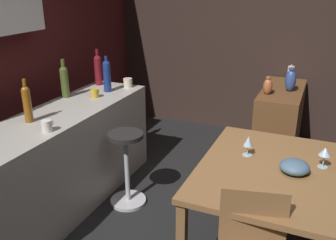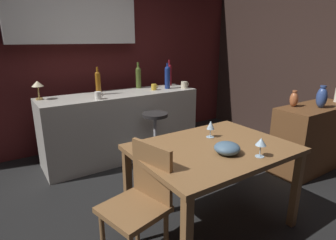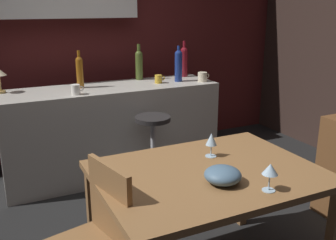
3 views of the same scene
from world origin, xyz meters
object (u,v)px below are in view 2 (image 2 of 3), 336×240
(sideboard_cabinet, at_px, (312,138))
(wine_glass_right, at_px, (261,142))
(wine_bottle_olive, at_px, (138,76))
(wine_bottle_cobalt, at_px, (167,76))
(wine_bottle_amber, at_px, (98,82))
(vase_copper, at_px, (294,99))
(wine_glass_left, at_px, (211,126))
(cup_cream, at_px, (184,85))
(dining_table, at_px, (213,156))
(cup_white, at_px, (98,95))
(cup_mustard, at_px, (154,87))
(wine_bottle_ruby, at_px, (169,74))
(vase_ceramic_blue, at_px, (322,97))
(bar_stool, at_px, (155,138))
(chair_near_window, at_px, (140,201))
(fruit_bowl, at_px, (227,148))
(counter_lamp, at_px, (38,85))

(sideboard_cabinet, xyz_separation_m, wine_glass_right, (-1.65, -0.48, 0.44))
(wine_bottle_olive, xyz_separation_m, wine_bottle_cobalt, (0.33, -0.27, 0.00))
(wine_bottle_amber, distance_m, vase_copper, 2.42)
(wine_glass_left, bearing_deg, cup_cream, 61.42)
(wine_bottle_amber, bearing_deg, sideboard_cabinet, -39.70)
(dining_table, xyz_separation_m, cup_white, (-0.39, 1.60, 0.29))
(cup_mustard, xyz_separation_m, vase_copper, (1.04, -1.49, -0.03))
(wine_bottle_cobalt, bearing_deg, dining_table, -111.86)
(wine_bottle_ruby, height_order, vase_ceramic_blue, wine_bottle_ruby)
(wine_glass_left, relative_size, vase_copper, 0.80)
(bar_stool, height_order, wine_bottle_olive, wine_bottle_olive)
(wine_glass_right, bearing_deg, wine_bottle_amber, 101.29)
(bar_stool, bearing_deg, chair_near_window, -124.75)
(wine_bottle_amber, distance_m, cup_white, 0.31)
(fruit_bowl, xyz_separation_m, wine_bottle_amber, (-0.28, 2.04, 0.28))
(sideboard_cabinet, bearing_deg, vase_copper, 154.33)
(wine_glass_left, distance_m, wine_bottle_cobalt, 1.68)
(chair_near_window, bearing_deg, counter_lamp, 98.14)
(wine_bottle_cobalt, bearing_deg, wine_bottle_olive, 140.29)
(fruit_bowl, height_order, cup_cream, cup_cream)
(wine_bottle_cobalt, xyz_separation_m, cup_cream, (0.22, -0.11, -0.13))
(wine_bottle_cobalt, height_order, vase_copper, wine_bottle_cobalt)
(sideboard_cabinet, height_order, fruit_bowl, fruit_bowl)
(vase_ceramic_blue, bearing_deg, cup_mustard, 126.56)
(chair_near_window, relative_size, cup_cream, 6.90)
(chair_near_window, relative_size, vase_copper, 4.60)
(fruit_bowl, distance_m, cup_cream, 2.04)
(chair_near_window, bearing_deg, wine_glass_left, 14.56)
(wine_bottle_amber, height_order, wine_bottle_cobalt, wine_bottle_cobalt)
(wine_bottle_olive, distance_m, vase_ceramic_blue, 2.39)
(wine_glass_left, height_order, wine_bottle_amber, wine_bottle_amber)
(sideboard_cabinet, distance_m, wine_glass_left, 1.73)
(bar_stool, distance_m, counter_lamp, 1.54)
(wine_bottle_ruby, bearing_deg, wine_glass_right, -107.50)
(cup_white, bearing_deg, wine_glass_right, -74.24)
(wine_bottle_olive, relative_size, wine_bottle_cobalt, 1.02)
(chair_near_window, bearing_deg, wine_bottle_cobalt, 51.76)
(cup_cream, distance_m, vase_copper, 1.49)
(cup_cream, bearing_deg, vase_copper, -66.52)
(chair_near_window, relative_size, cup_white, 7.95)
(wine_bottle_amber, bearing_deg, counter_lamp, 173.18)
(counter_lamp, bearing_deg, wine_bottle_olive, 2.90)
(bar_stool, distance_m, wine_bottle_cobalt, 0.98)
(chair_near_window, xyz_separation_m, wine_bottle_cobalt, (1.41, 1.79, 0.58))
(wine_bottle_amber, xyz_separation_m, counter_lamp, (-0.70, 0.08, 0.01))
(wine_bottle_amber, bearing_deg, wine_bottle_cobalt, -6.84)
(wine_glass_left, bearing_deg, wine_bottle_olive, 82.48)
(wine_bottle_ruby, distance_m, cup_mustard, 0.48)
(wine_bottle_cobalt, bearing_deg, wine_glass_left, -109.98)
(cup_mustard, xyz_separation_m, cup_white, (-0.87, -0.16, 0.00))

